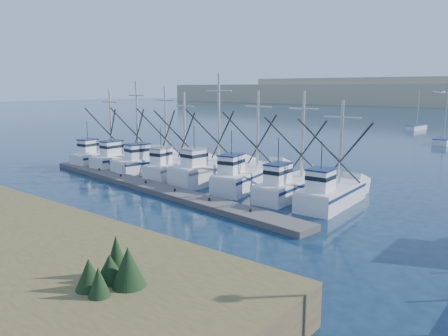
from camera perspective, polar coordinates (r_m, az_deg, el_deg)
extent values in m
plane|color=#0C1F37|center=(27.10, -5.90, -7.57)|extent=(500.00, 500.00, 0.00)
cube|color=#5F5855|center=(36.66, -9.30, -2.53)|extent=(31.39, 5.91, 0.42)
cube|color=white|center=(50.03, -15.49, 1.25)|extent=(2.92, 7.32, 1.37)
cube|color=white|center=(48.80, -17.32, 2.64)|extent=(1.52, 1.84, 1.50)
cylinder|color=#B7B2A8|center=(50.28, -14.58, 6.03)|extent=(0.22, 0.22, 6.80)
cube|color=white|center=(47.36, -12.36, 0.95)|extent=(2.41, 8.19, 1.47)
cube|color=white|center=(45.88, -14.46, 2.43)|extent=(1.34, 2.01, 1.50)
cylinder|color=#B7B2A8|center=(47.72, -11.27, 6.55)|extent=(0.22, 0.22, 7.60)
cube|color=white|center=(44.68, -8.91, 0.49)|extent=(3.84, 9.12, 1.45)
cube|color=white|center=(42.98, -11.20, 2.02)|extent=(1.74, 2.36, 1.50)
cylinder|color=#B7B2A8|center=(45.17, -7.64, 6.08)|extent=(0.22, 0.22, 7.07)
cube|color=white|center=(41.51, -6.28, -0.21)|extent=(3.26, 7.52, 1.44)
cube|color=white|center=(39.99, -8.22, 1.48)|extent=(1.50, 1.95, 1.50)
cylinder|color=#B7B2A8|center=(41.84, -5.18, 5.38)|extent=(0.22, 0.22, 6.49)
cube|color=white|center=(38.97, -1.89, -0.66)|extent=(2.97, 7.88, 1.70)
cube|color=white|center=(37.23, -3.90, 1.29)|extent=(1.57, 1.97, 1.50)
cylinder|color=#B7B2A8|center=(39.34, -0.66, 6.55)|extent=(0.22, 0.22, 7.97)
cube|color=white|center=(36.92, 3.06, -1.43)|extent=(3.85, 8.81, 1.53)
cube|color=white|center=(34.92, 0.98, 0.43)|extent=(1.74, 2.29, 1.50)
cylinder|color=#B7B2A8|center=(37.49, 4.43, 5.01)|extent=(0.22, 0.22, 6.58)
cube|color=white|center=(34.56, 8.89, -2.58)|extent=(2.63, 8.45, 1.28)
cube|color=white|center=(32.47, 7.05, -0.87)|extent=(1.41, 2.09, 1.50)
cylinder|color=#B7B2A8|center=(35.13, 10.25, 4.31)|extent=(0.22, 0.22, 6.83)
cube|color=white|center=(32.39, 13.85, -3.58)|extent=(2.90, 7.20, 1.35)
cube|color=white|center=(30.48, 12.50, -1.66)|extent=(1.58, 1.79, 1.50)
cylinder|color=#B7B2A8|center=(32.81, 15.04, 3.20)|extent=(0.22, 0.22, 6.14)
cube|color=white|center=(72.93, 26.70, 3.12)|extent=(2.09, 5.20, 0.90)
cylinder|color=#B7B2A8|center=(72.89, 27.01, 6.30)|extent=(0.12, 0.12, 7.20)
cube|color=white|center=(95.78, 23.82, 4.85)|extent=(2.53, 6.25, 0.90)
cylinder|color=#B7B2A8|center=(95.82, 24.04, 7.26)|extent=(0.12, 0.12, 7.20)
sphere|color=white|center=(24.84, 26.71, 8.78)|extent=(0.18, 0.18, 0.18)
cube|color=white|center=(24.90, 26.11, 8.88)|extent=(0.45, 0.11, 0.12)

